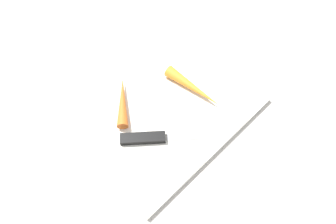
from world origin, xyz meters
The scene contains 5 objects.
ground_plane centered at (0.00, 0.00, 0.00)m, with size 1.40×1.40×0.00m, color #ADA8A0.
cutting_board centered at (0.00, 0.00, 0.01)m, with size 0.36×0.26×0.01m, color silver.
knife centered at (0.07, 0.02, 0.02)m, with size 0.16×0.15×0.01m.
carrot_short centered at (0.05, -0.08, 0.02)m, with size 0.02×0.02×0.12m, color orange.
carrot_long centered at (-0.07, 0.00, 0.03)m, with size 0.03×0.03×0.14m, color orange.
Camera 1 is at (0.25, 0.25, 0.65)m, focal length 37.48 mm.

